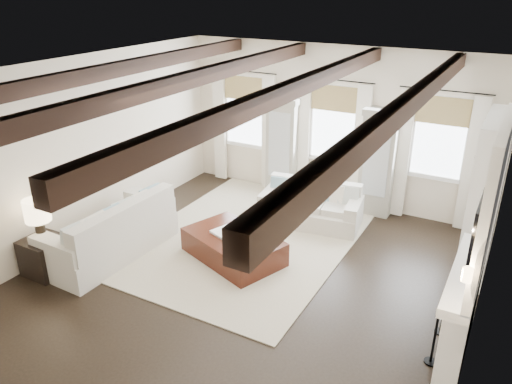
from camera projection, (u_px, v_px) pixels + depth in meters
The scene contains 16 objects.
ground at pixel (241, 285), 7.68m from camera, with size 7.50×7.50×0.00m, color black.
room_shell at pixel (314, 160), 7.32m from camera, with size 6.54×7.54×3.22m.
area_rug at pixel (247, 238), 9.05m from camera, with size 3.53×4.74×0.02m, color #BAAF95.
sofa_back at pixel (311, 207), 9.52m from camera, with size 1.97×1.10×0.80m.
sofa_left at pixel (113, 234), 8.35m from camera, with size 1.11×2.35×1.00m.
ottoman at pixel (233, 247), 8.33m from camera, with size 1.63×1.02×0.43m, color black.
tray at pixel (228, 233), 8.28m from camera, with size 0.50×0.38×0.04m, color white.
book_lower at pixel (232, 230), 8.29m from camera, with size 0.26×0.20×0.04m, color #262628.
book_upper at pixel (231, 229), 8.25m from camera, with size 0.22×0.17×0.03m, color beige.
book_loose at pixel (241, 246), 7.89m from camera, with size 0.24×0.18×0.03m, color #262628.
side_table_front at pixel (45, 256), 7.90m from camera, with size 0.60×0.60×0.60m, color black.
lamp_front at pixel (37, 213), 7.60m from camera, with size 0.39×0.39×0.67m.
side_table_back at pixel (274, 174), 11.21m from camera, with size 0.40×0.40×0.61m, color black.
lamp_back at pixel (275, 143), 10.93m from camera, with size 0.36×0.36×0.63m.
candlestick_near at pixel (434, 341), 6.00m from camera, with size 0.16×0.16×0.79m.
candlestick_far at pixel (444, 312), 6.52m from camera, with size 0.16×0.16×0.79m.
Camera 1 is at (3.35, -5.56, 4.34)m, focal length 35.00 mm.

